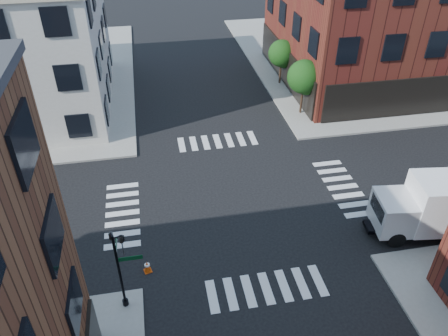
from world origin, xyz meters
TOP-DOWN VIEW (x-y plane):
  - ground at (0.00, 0.00)m, footprint 120.00×120.00m
  - sidewalk_ne at (21.00, 21.00)m, footprint 30.00×30.00m
  - building_ne at (20.50, 16.00)m, footprint 25.00×16.00m
  - tree_near at (7.56, 9.98)m, footprint 2.69×2.69m
  - tree_far at (7.56, 15.98)m, footprint 2.43×2.43m
  - signal_pole at (-6.72, -6.68)m, footprint 1.29×1.24m
  - traffic_cone at (-5.70, -4.80)m, footprint 0.47×0.47m

SIDE VIEW (x-z plane):
  - ground at x=0.00m, z-range 0.00..0.00m
  - sidewalk_ne at x=21.00m, z-range 0.00..0.15m
  - traffic_cone at x=-5.70m, z-range -0.01..0.69m
  - signal_pole at x=-6.72m, z-range 0.56..5.16m
  - tree_far at x=7.56m, z-range 0.84..4.91m
  - tree_near at x=7.56m, z-range 0.91..5.41m
  - building_ne at x=20.50m, z-range 0.00..12.00m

